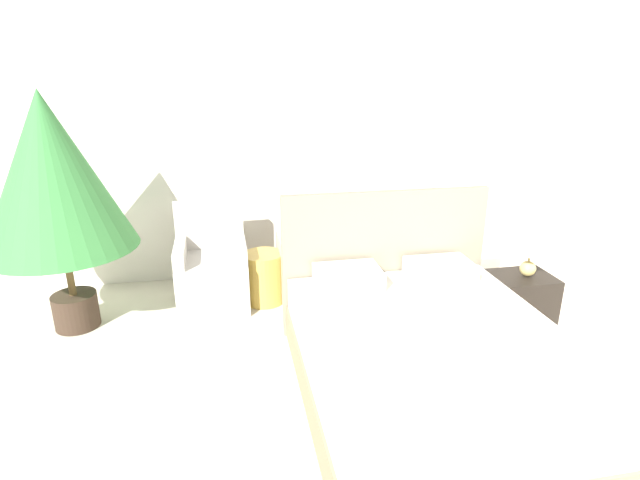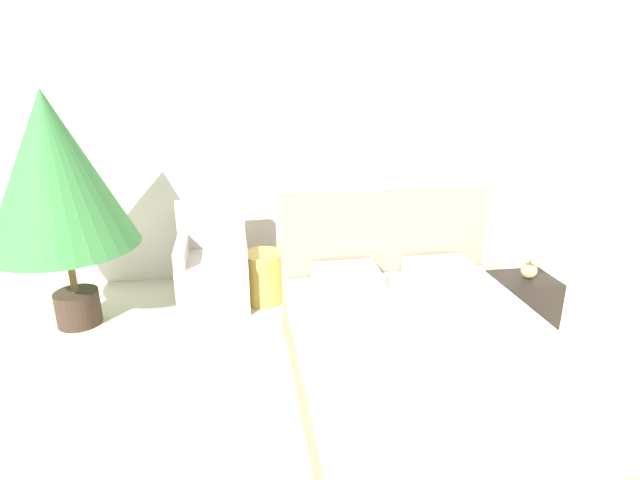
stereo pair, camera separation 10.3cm
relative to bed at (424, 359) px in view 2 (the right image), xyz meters
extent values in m
cube|color=silver|center=(-0.45, 2.42, 1.16)|extent=(10.00, 0.06, 2.90)
cube|color=#8C7A5B|center=(0.00, -0.09, -0.15)|extent=(1.71, 2.12, 0.28)
cube|color=silver|center=(0.00, -0.09, 0.11)|extent=(1.67, 2.08, 0.26)
cube|color=gray|center=(0.00, 1.00, 0.32)|extent=(1.74, 0.06, 1.22)
cube|color=white|center=(-0.38, 0.75, 0.31)|extent=(0.51, 0.37, 0.14)
cube|color=white|center=(0.38, 0.75, 0.31)|extent=(0.51, 0.37, 0.14)
cube|color=#B7B2A8|center=(-1.46, 1.70, -0.06)|extent=(0.66, 0.65, 0.47)
cube|color=#B7B2A8|center=(-1.46, 1.99, 0.42)|extent=(0.65, 0.07, 0.48)
cube|color=#B7B2A8|center=(-1.73, 1.69, 0.26)|extent=(0.11, 0.58, 0.15)
cube|color=#B7B2A8|center=(-1.18, 1.70, 0.26)|extent=(0.11, 0.58, 0.15)
cube|color=#B7B2A8|center=(-0.50, 1.70, -0.06)|extent=(0.65, 0.65, 0.47)
cube|color=#B7B2A8|center=(-0.50, 1.99, 0.42)|extent=(0.65, 0.06, 0.48)
cube|color=#B7B2A8|center=(-0.77, 1.70, 0.26)|extent=(0.10, 0.58, 0.15)
cube|color=#B7B2A8|center=(-0.22, 1.70, 0.26)|extent=(0.10, 0.58, 0.15)
cylinder|color=#38281E|center=(-2.63, 1.49, -0.14)|extent=(0.37, 0.37, 0.30)
cylinder|color=brown|center=(-2.63, 1.49, 0.22)|extent=(0.06, 0.06, 0.43)
cone|color=#387F3D|center=(-2.63, 1.49, 1.08)|extent=(1.20, 1.20, 1.28)
cube|color=black|center=(1.18, 0.79, -0.06)|extent=(0.51, 0.42, 0.47)
sphere|color=tan|center=(1.20, 0.78, 0.24)|extent=(0.13, 0.13, 0.13)
cylinder|color=tan|center=(1.20, 0.78, 0.35)|extent=(0.02, 0.02, 0.09)
cone|color=silver|center=(1.20, 0.78, 0.51)|extent=(0.32, 0.32, 0.22)
cylinder|color=gold|center=(-0.98, 1.68, -0.05)|extent=(0.39, 0.39, 0.49)
camera|label=1|loc=(-1.27, -2.74, 1.87)|focal=28.00mm
camera|label=2|loc=(-1.17, -2.76, 1.87)|focal=28.00mm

